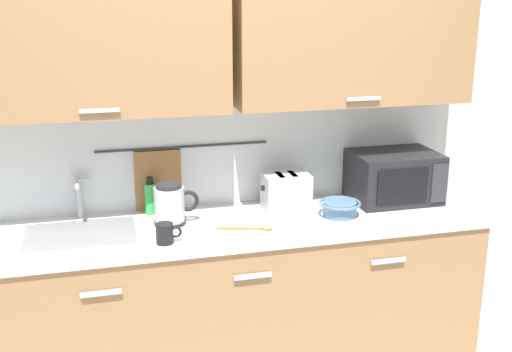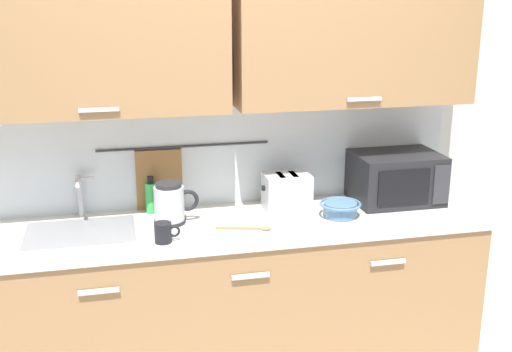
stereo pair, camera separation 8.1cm
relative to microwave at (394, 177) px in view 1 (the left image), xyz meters
name	(u,v)px [view 1 (the left image)]	position (x,y,z in m)	size (l,w,h in m)	color
counter_unit	(236,301)	(-0.91, -0.11, -0.58)	(2.53, 0.64, 0.90)	#997047
back_wall_assembly	(226,91)	(-0.91, 0.12, 0.49)	(3.70, 0.41, 2.50)	silver
sink_faucet	(79,192)	(-1.67, 0.12, 0.01)	(0.09, 0.17, 0.22)	#B2B5BA
microwave	(394,177)	(0.00, 0.00, 0.00)	(0.46, 0.35, 0.27)	black
electric_kettle	(170,204)	(-1.23, -0.06, -0.03)	(0.23, 0.16, 0.21)	black
dish_soap_bottle	(150,198)	(-1.31, 0.12, -0.05)	(0.06, 0.06, 0.20)	green
mug_near_sink	(165,233)	(-1.29, -0.31, -0.09)	(0.12, 0.08, 0.09)	black
mixing_bowl	(340,208)	(-0.38, -0.17, -0.09)	(0.21, 0.21, 0.08)	#4C7093
toaster	(286,191)	(-0.61, 0.01, -0.04)	(0.26, 0.17, 0.19)	#B7BABF
wooden_spoon	(252,228)	(-0.86, -0.24, -0.13)	(0.27, 0.10, 0.01)	#9E7042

